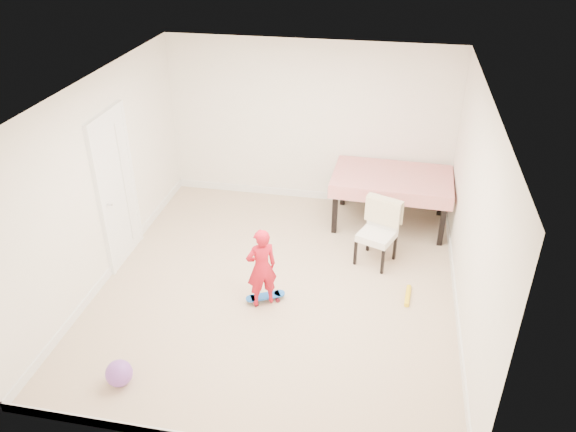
% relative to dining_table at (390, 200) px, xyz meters
% --- Properties ---
extents(ground, '(5.00, 5.00, 0.00)m').
position_rel_dining_table_xyz_m(ground, '(-1.35, -1.89, -0.41)').
color(ground, tan).
rests_on(ground, ground).
extents(ceiling, '(4.50, 5.00, 0.04)m').
position_rel_dining_table_xyz_m(ceiling, '(-1.35, -1.89, 2.17)').
color(ceiling, silver).
rests_on(ceiling, wall_back).
extents(wall_back, '(4.50, 0.04, 2.60)m').
position_rel_dining_table_xyz_m(wall_back, '(-1.35, 0.59, 0.89)').
color(wall_back, white).
rests_on(wall_back, ground).
extents(wall_front, '(4.50, 0.04, 2.60)m').
position_rel_dining_table_xyz_m(wall_front, '(-1.35, -4.37, 0.89)').
color(wall_front, white).
rests_on(wall_front, ground).
extents(wall_left, '(0.04, 5.00, 2.60)m').
position_rel_dining_table_xyz_m(wall_left, '(-3.58, -1.89, 0.89)').
color(wall_left, white).
rests_on(wall_left, ground).
extents(wall_right, '(0.04, 5.00, 2.60)m').
position_rel_dining_table_xyz_m(wall_right, '(0.88, -1.89, 0.89)').
color(wall_right, white).
rests_on(wall_right, ground).
extents(door, '(0.11, 0.94, 2.11)m').
position_rel_dining_table_xyz_m(door, '(-3.57, -1.59, 0.61)').
color(door, white).
rests_on(door, ground).
extents(baseboard_back, '(4.50, 0.02, 0.12)m').
position_rel_dining_table_xyz_m(baseboard_back, '(-1.35, 0.60, -0.35)').
color(baseboard_back, white).
rests_on(baseboard_back, ground).
extents(baseboard_left, '(0.02, 5.00, 0.12)m').
position_rel_dining_table_xyz_m(baseboard_left, '(-3.59, -1.89, -0.35)').
color(baseboard_left, white).
rests_on(baseboard_left, ground).
extents(baseboard_right, '(0.02, 5.00, 0.12)m').
position_rel_dining_table_xyz_m(baseboard_right, '(0.89, -1.89, -0.35)').
color(baseboard_right, white).
rests_on(baseboard_right, ground).
extents(dining_table, '(1.78, 1.15, 0.82)m').
position_rel_dining_table_xyz_m(dining_table, '(0.00, 0.00, 0.00)').
color(dining_table, '#B21609').
rests_on(dining_table, ground).
extents(dining_chair, '(0.68, 0.72, 0.91)m').
position_rel_dining_table_xyz_m(dining_chair, '(-0.15, -1.09, 0.05)').
color(dining_chair, white).
rests_on(dining_chair, ground).
extents(skateboard, '(0.53, 0.39, 0.08)m').
position_rel_dining_table_xyz_m(skateboard, '(-1.44, -2.21, -0.37)').
color(skateboard, blue).
rests_on(skateboard, ground).
extents(child, '(0.46, 0.42, 1.04)m').
position_rel_dining_table_xyz_m(child, '(-1.46, -2.29, 0.11)').
color(child, red).
rests_on(child, ground).
extents(balloon, '(0.28, 0.28, 0.28)m').
position_rel_dining_table_xyz_m(balloon, '(-2.61, -3.83, -0.27)').
color(balloon, purple).
rests_on(balloon, ground).
extents(foam_toy, '(0.09, 0.40, 0.06)m').
position_rel_dining_table_xyz_m(foam_toy, '(0.31, -1.82, -0.38)').
color(foam_toy, yellow).
rests_on(foam_toy, ground).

